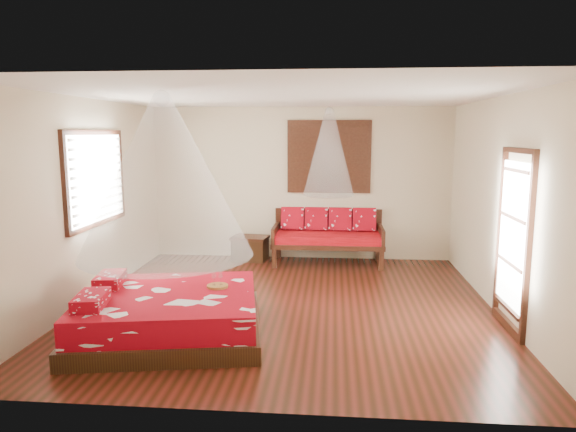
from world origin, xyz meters
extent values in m
cube|color=black|center=(0.00, 0.00, -0.01)|extent=(5.50, 5.50, 0.02)
cube|color=white|center=(0.00, 0.00, 2.81)|extent=(5.50, 5.50, 0.02)
cube|color=beige|center=(-2.76, 0.00, 1.40)|extent=(0.02, 5.50, 2.80)
cube|color=beige|center=(2.76, 0.00, 1.40)|extent=(0.02, 5.50, 2.80)
cube|color=beige|center=(0.00, 2.76, 1.40)|extent=(5.50, 0.02, 2.80)
cube|color=beige|center=(0.00, -2.76, 1.40)|extent=(5.50, 0.02, 2.80)
cube|color=black|center=(-1.27, -1.16, 0.10)|extent=(2.35, 2.19, 0.20)
cube|color=maroon|center=(-1.27, -1.16, 0.35)|extent=(2.23, 2.07, 0.30)
cube|color=maroon|center=(-1.95, -1.68, 0.57)|extent=(0.38, 0.58, 0.14)
cube|color=maroon|center=(-2.09, -0.91, 0.57)|extent=(0.38, 0.58, 0.14)
cube|color=black|center=(-0.40, 1.92, 0.21)|extent=(0.08, 0.08, 0.42)
cube|color=black|center=(1.44, 1.92, 0.21)|extent=(0.08, 0.08, 0.42)
cube|color=black|center=(-0.40, 2.68, 0.21)|extent=(0.08, 0.08, 0.42)
cube|color=black|center=(1.44, 2.68, 0.21)|extent=(0.08, 0.08, 0.42)
cube|color=black|center=(0.52, 2.30, 0.38)|extent=(1.96, 0.87, 0.08)
cube|color=#880504|center=(0.52, 2.30, 0.49)|extent=(1.90, 0.81, 0.14)
cube|color=black|center=(0.52, 2.70, 0.67)|extent=(1.96, 0.06, 0.55)
cube|color=black|center=(-0.42, 2.30, 0.54)|extent=(0.06, 0.87, 0.30)
cube|color=black|center=(1.46, 2.30, 0.54)|extent=(0.06, 0.87, 0.30)
cube|color=maroon|center=(-0.14, 2.58, 0.77)|extent=(0.41, 0.20, 0.43)
cube|color=maroon|center=(0.30, 2.58, 0.77)|extent=(0.41, 0.20, 0.43)
cube|color=maroon|center=(0.74, 2.58, 0.77)|extent=(0.41, 0.20, 0.43)
cube|color=maroon|center=(1.17, 2.58, 0.77)|extent=(0.41, 0.20, 0.43)
cube|color=black|center=(-0.91, 2.45, 0.20)|extent=(0.66, 0.51, 0.40)
cube|color=black|center=(-0.91, 2.45, 0.42)|extent=(0.70, 0.56, 0.05)
cube|color=black|center=(0.52, 2.72, 1.90)|extent=(1.52, 0.06, 1.32)
cube|color=black|center=(0.52, 2.71, 1.90)|extent=(1.35, 0.04, 1.10)
cube|color=black|center=(-2.72, 0.20, 1.70)|extent=(0.08, 1.74, 1.34)
cube|color=silver|center=(-2.68, 0.20, 1.70)|extent=(0.04, 1.54, 1.10)
cube|color=black|center=(2.72, -0.60, 1.05)|extent=(0.08, 1.02, 2.16)
cube|color=white|center=(2.70, -0.60, 1.15)|extent=(0.03, 0.82, 1.70)
cylinder|color=brown|center=(-0.76, -0.88, 0.52)|extent=(0.25, 0.25, 0.03)
cone|color=white|center=(-1.27, -1.16, 1.85)|extent=(1.95, 1.95, 1.80)
cone|color=white|center=(0.52, 2.25, 2.00)|extent=(0.89, 0.89, 1.50)
camera|label=1|loc=(0.60, -6.71, 2.33)|focal=32.00mm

